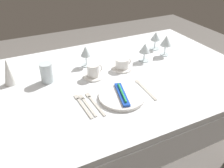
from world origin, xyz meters
The scene contains 18 objects.
ground_plane centered at (0.00, 0.00, 0.00)m, with size 6.00×6.00×0.00m, color slate.
dining_table centered at (0.00, 0.00, 0.66)m, with size 1.80×1.11×0.74m.
dinner_plate centered at (-0.02, -0.23, 0.75)m, with size 0.25×0.25×0.02m, color white.
toothbrush_package centered at (-0.02, -0.23, 0.77)m, with size 0.09×0.21×0.02m.
fork_outer centered at (-0.17, -0.21, 0.74)m, with size 0.03×0.22×0.00m.
fork_inner centered at (-0.21, -0.20, 0.74)m, with size 0.03×0.20×0.00m.
fork_salad centered at (-0.23, -0.20, 0.74)m, with size 0.03×0.22×0.00m.
spoon_soup centered at (0.13, -0.19, 0.74)m, with size 0.03×0.22×0.01m.
saucer_left centered at (0.13, 0.06, 0.74)m, with size 0.13×0.13×0.01m, color white.
coffee_cup_left centered at (0.13, 0.06, 0.78)m, with size 0.11×0.09×0.06m.
saucer_right centered at (-0.08, 0.04, 0.74)m, with size 0.13×0.13×0.01m, color white.
coffee_cup_right centered at (-0.07, 0.04, 0.79)m, with size 0.10×0.07×0.07m.
wine_glass_centre centered at (0.51, 0.23, 0.83)m, with size 0.07×0.07×0.13m.
wine_glass_left centered at (-0.06, 0.20, 0.84)m, with size 0.07×0.07×0.14m.
wine_glass_right centered at (0.51, 0.11, 0.84)m, with size 0.08×0.08×0.15m.
wine_glass_far centered at (0.32, 0.10, 0.83)m, with size 0.07×0.07×0.13m.
drink_tumbler centered at (-0.34, 0.11, 0.80)m, with size 0.07×0.07×0.12m.
napkin_folded centered at (-0.53, 0.18, 0.82)m, with size 0.07×0.07×0.16m, color white.
Camera 1 is at (-0.51, -1.12, 1.47)m, focal length 37.58 mm.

